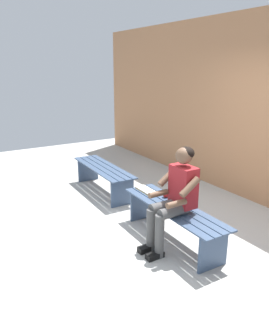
# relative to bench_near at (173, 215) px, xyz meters

# --- Properties ---
(ground_plane) EXTENTS (10.00, 7.00, 0.04)m
(ground_plane) POSITION_rel_bench_near_xyz_m (1.01, 1.00, -0.38)
(ground_plane) COLOR #B2B2AD
(brick_wall) EXTENTS (9.50, 0.24, 3.01)m
(brick_wall) POSITION_rel_bench_near_xyz_m (0.50, -2.06, 1.15)
(brick_wall) COLOR #B27A51
(brick_wall) RESTS_ON ground
(bench_near) EXTENTS (1.73, 0.48, 0.47)m
(bench_near) POSITION_rel_bench_near_xyz_m (0.00, 0.00, 0.00)
(bench_near) COLOR #384C6B
(bench_near) RESTS_ON ground
(bench_far) EXTENTS (1.67, 0.48, 0.47)m
(bench_far) POSITION_rel_bench_near_xyz_m (2.02, 0.00, -0.00)
(bench_far) COLOR #384C6B
(bench_far) RESTS_ON ground
(person_seated) EXTENTS (0.50, 0.69, 1.28)m
(person_seated) POSITION_rel_bench_near_xyz_m (-0.14, 0.10, 0.35)
(person_seated) COLOR maroon
(person_seated) RESTS_ON ground
(apple) EXTENTS (0.08, 0.08, 0.08)m
(apple) POSITION_rel_bench_near_xyz_m (0.30, -0.10, 0.15)
(apple) COLOR red
(apple) RESTS_ON bench_near
(book_open) EXTENTS (0.41, 0.16, 0.02)m
(book_open) POSITION_rel_bench_near_xyz_m (0.62, -0.01, 0.12)
(book_open) COLOR white
(book_open) RESTS_ON bench_near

